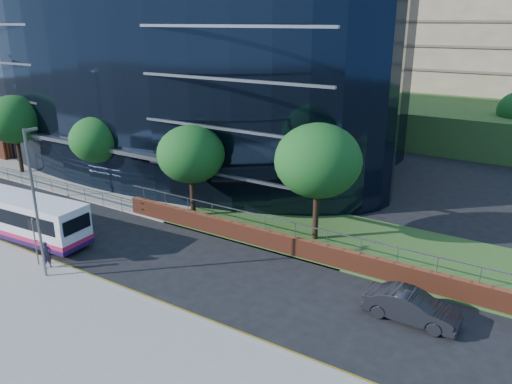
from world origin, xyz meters
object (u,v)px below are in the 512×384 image
Objects in this scene: tree_far_b at (97,140)px; brick_pavilion at (7,132)px; tree_far_d at (318,161)px; parked_car at (411,307)px; streetlight_east at (35,201)px; street_sign at (34,232)px; tree_far_c at (191,154)px; tree_far_a at (14,120)px; pedestrian at (47,255)px; city_bus at (19,216)px.

brick_pavilion is at bearing 168.12° from tree_far_b.
tree_far_d is 10.52m from parked_car.
brick_pavilion is 38.30m from tree_far_d.
tree_far_b is 0.76× the size of streetlight_east.
tree_far_c is (2.50, 10.59, 2.39)m from street_sign.
parked_car is (36.66, -4.67, -4.15)m from tree_far_a.
street_sign is at bearing 106.30° from pedestrian.
tree_far_a is 0.87× the size of streetlight_east.
tree_far_d is at bearing 45.22° from street_sign.
tree_far_b is 3.95× the size of pedestrian.
brick_pavilion is 29.46m from tree_far_c.
tree_far_c is 11.22m from streetlight_east.
brick_pavilion is 30.49m from street_sign.
tree_far_b is 19.03m from tree_far_d.
pedestrian is at bearing 3.15° from street_sign.
tree_far_a is at bearing 149.54° from streetlight_east.
brick_pavilion is at bearing 150.35° from street_sign.
tree_far_c is (10.00, -0.50, 0.33)m from tree_far_b.
streetlight_east is 7.04m from city_bus.
pedestrian is (18.29, -10.54, -3.95)m from tree_far_a.
tree_far_b reaches higher than city_bus.
tree_far_a is 1.15× the size of tree_far_b.
streetlight_east is 5.22× the size of pedestrian.
parked_car is at bearing -7.25° from tree_far_a.
city_bus is (13.11, -8.68, -3.37)m from tree_far_a.
city_bus is at bearing -71.27° from tree_far_b.
tree_far_d is (19.00, 0.50, 0.98)m from tree_far_b.
city_bus is 5.53m from pedestrian.
pedestrian is at bearing -99.23° from tree_far_c.
tree_far_d is at bearing -29.70° from pedestrian.
streetlight_east is at bearing -52.37° from tree_far_b.
tree_far_d reaches higher than city_bus.
street_sign is 13.54m from tree_far_b.
brick_pavilion is 32.19m from streetlight_east.
street_sign is 4.83m from city_bus.
brick_pavilion is at bearing 174.74° from tree_far_d.
street_sign is 0.46× the size of tree_far_b.
tree_far_d is 0.71× the size of city_bus.
tree_far_d reaches higher than parked_car.
streetlight_east is at bearing -95.11° from tree_far_c.
tree_far_c is at bearing -8.82° from brick_pavilion.
tree_far_b is at bearing -178.49° from tree_far_d.
street_sign is (26.50, -15.09, 0.21)m from brick_pavilion.
streetlight_east is at bearing -29.24° from brick_pavilion.
tree_far_c is 11.49m from city_bus.
brick_pavilion is at bearing 153.45° from tree_far_a.
tree_far_d is at bearing 1.51° from tree_far_b.
brick_pavilion is 31.18m from pedestrian.
street_sign is at bearing -134.78° from tree_far_d.
tree_far_b is 14.20m from pedestrian.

